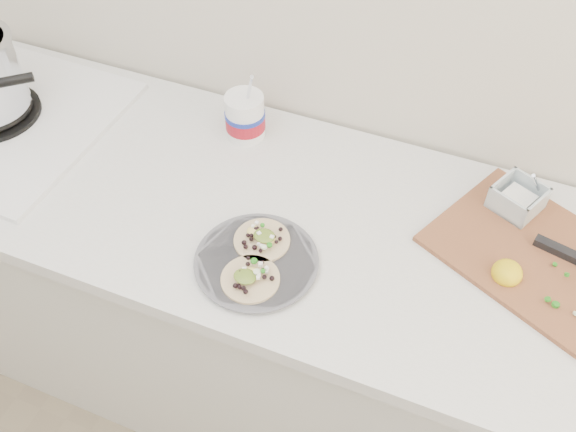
% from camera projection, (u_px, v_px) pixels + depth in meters
% --- Properties ---
extents(counter, '(2.44, 0.66, 0.90)m').
position_uv_depth(counter, '(213.00, 290.00, 1.84)').
color(counter, silver).
rests_on(counter, ground).
extents(taco_plate, '(0.26, 0.26, 0.04)m').
position_uv_depth(taco_plate, '(256.00, 259.00, 1.32)').
color(taco_plate, '#595960').
rests_on(taco_plate, counter).
extents(tub, '(0.10, 0.10, 0.22)m').
position_uv_depth(tub, '(246.00, 114.00, 1.56)').
color(tub, white).
rests_on(tub, counter).
extents(cutboard, '(0.54, 0.47, 0.07)m').
position_uv_depth(cutboard, '(545.00, 252.00, 1.34)').
color(cutboard, brown).
rests_on(cutboard, counter).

